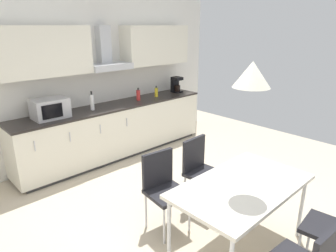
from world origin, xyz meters
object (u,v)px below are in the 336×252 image
bottle_white (92,102)px  chair_far_right (200,166)px  bottle_yellow (156,92)px  coffee_maker (176,84)px  bottle_red (138,95)px  chair_far_left (163,183)px  dining_table (242,189)px  pendant_lamp (252,74)px  microwave (50,108)px

bottle_white → chair_far_right: (0.28, -1.98, -0.49)m
chair_far_right → bottle_yellow: bearing=62.0°
bottle_white → bottle_yellow: (1.34, 0.01, -0.04)m
coffee_maker → bottle_white: 1.91m
bottle_red → chair_far_right: (-0.64, -2.00, -0.45)m
chair_far_left → dining_table: bearing=-68.9°
chair_far_left → pendant_lamp: (0.30, -0.78, 1.23)m
coffee_maker → pendant_lamp: 3.50m
microwave → dining_table: microwave is taller
coffee_maker → chair_far_right: 2.66m
chair_far_left → chair_far_right: bearing=0.0°
microwave → bottle_white: bottle_white is taller
coffee_maker → chair_far_left: bearing=-137.5°
chair_far_right → microwave: bearing=114.7°
coffee_maker → dining_table: (-1.93, -2.83, -0.36)m
pendant_lamp → bottle_red: bearing=71.2°
microwave → chair_far_right: size_ratio=0.55×
coffee_maker → bottle_yellow: 0.57m
bottle_red → pendant_lamp: 3.04m
microwave → bottle_yellow: (1.99, -0.02, -0.05)m
chair_far_right → coffee_maker: bearing=51.5°
chair_far_left → pendant_lamp: bearing=-68.9°
chair_far_right → pendant_lamp: bearing=-111.5°
bottle_red → pendant_lamp: bearing=-108.8°
dining_table → microwave: bearing=102.5°
coffee_maker → bottle_yellow: size_ratio=1.50×
dining_table → pendant_lamp: 1.08m
bottle_yellow → bottle_red: bearing=179.5°
bottle_white → bottle_red: bottle_white is taller
coffee_maker → bottle_red: bearing=-177.4°
bottle_yellow → coffee_maker: bearing=4.8°
chair_far_left → pendant_lamp: 1.49m
bottle_white → dining_table: 2.79m
coffee_maker → bottle_white: (-1.90, -0.06, -0.02)m
bottle_white → chair_far_left: bottle_white is taller
dining_table → chair_far_left: chair_far_left is taller
microwave → dining_table: size_ratio=0.35×
coffee_maker → dining_table: bearing=-124.3°
dining_table → chair_far_right: size_ratio=1.59×
microwave → bottle_red: (1.57, -0.02, -0.05)m
microwave → bottle_yellow: size_ratio=2.39×
coffee_maker → pendant_lamp: size_ratio=0.94×
dining_table → pendant_lamp: bearing=0.0°
bottle_red → pendant_lamp: (-0.95, -2.78, 0.77)m
dining_table → coffee_maker: bearing=55.7°
bottle_white → dining_table: (-0.03, -2.77, -0.34)m
bottle_yellow → dining_table: (-1.37, -2.78, -0.30)m
bottle_yellow → chair_far_right: (-1.06, -2.00, -0.44)m
chair_far_left → pendant_lamp: pendant_lamp is taller
microwave → coffee_maker: coffee_maker is taller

